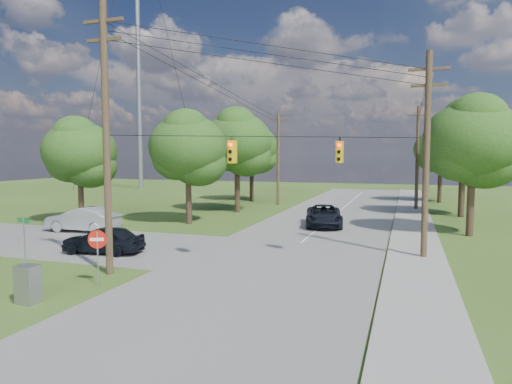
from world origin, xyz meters
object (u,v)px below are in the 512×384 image
(do_not_enter_sign, at_px, (97,245))
(pole_ne, at_px, (427,152))
(pole_north_e, at_px, (417,157))
(car_cross_dark, at_px, (103,239))
(car_cross_silver, at_px, (83,219))
(control_cabinet, at_px, (28,284))
(pole_sw, at_px, (106,135))
(car_main_north, at_px, (324,216))
(pole_north_w, at_px, (278,157))

(do_not_enter_sign, bearing_deg, pole_ne, 15.29)
(pole_north_e, bearing_deg, car_cross_dark, -122.11)
(car_cross_silver, distance_m, control_cabinet, 15.75)
(car_cross_silver, bearing_deg, pole_sw, 42.53)
(car_cross_silver, relative_size, do_not_enter_sign, 2.24)
(car_cross_dark, xyz_separation_m, car_main_north, (9.68, 13.12, 0.03))
(car_main_north, bearing_deg, pole_sw, -123.30)
(pole_north_w, distance_m, car_cross_silver, 22.69)
(do_not_enter_sign, bearing_deg, pole_sw, 91.51)
(pole_sw, bearing_deg, do_not_enter_sign, -67.66)
(pole_north_e, relative_size, control_cabinet, 7.16)
(pole_ne, height_order, do_not_enter_sign, pole_ne)
(pole_north_e, relative_size, do_not_enter_sign, 4.34)
(pole_north_e, bearing_deg, pole_ne, -90.00)
(pole_ne, relative_size, do_not_enter_sign, 4.56)
(pole_ne, relative_size, car_cross_dark, 2.40)
(pole_sw, height_order, car_cross_silver, pole_sw)
(car_cross_silver, distance_m, do_not_enter_sign, 14.21)
(pole_ne, bearing_deg, control_cabinet, -138.90)
(car_cross_silver, bearing_deg, pole_ne, 84.90)
(do_not_enter_sign, bearing_deg, control_cabinet, -130.77)
(car_main_north, xyz_separation_m, do_not_enter_sign, (-6.06, -18.31, 0.87))
(pole_north_e, xyz_separation_m, do_not_enter_sign, (-12.79, -31.33, -3.45))
(pole_sw, xyz_separation_m, control_cabinet, (-0.25, -4.40, -5.53))
(pole_ne, bearing_deg, car_main_north, 126.85)
(car_cross_dark, xyz_separation_m, car_cross_silver, (-5.77, 5.45, 0.11))
(pole_sw, distance_m, do_not_enter_sign, 4.92)
(do_not_enter_sign, bearing_deg, pole_north_w, 71.20)
(pole_sw, bearing_deg, pole_ne, 29.38)
(pole_ne, xyz_separation_m, car_main_north, (-6.73, 8.98, -4.66))
(pole_north_e, relative_size, car_cross_silver, 1.94)
(pole_ne, height_order, car_cross_dark, pole_ne)
(pole_ne, xyz_separation_m, car_cross_silver, (-22.18, 1.30, -4.58))
(car_cross_dark, relative_size, car_cross_silver, 0.85)
(car_cross_dark, xyz_separation_m, do_not_enter_sign, (3.62, -5.19, 0.90))
(car_cross_dark, bearing_deg, pole_ne, 97.70)
(pole_ne, distance_m, pole_north_e, 22.00)
(pole_ne, relative_size, control_cabinet, 7.52)
(pole_north_w, relative_size, car_cross_silver, 1.94)
(do_not_enter_sign, bearing_deg, car_main_north, 50.85)
(car_cross_dark, bearing_deg, do_not_enter_sign, 28.46)
(control_cabinet, bearing_deg, pole_sw, 90.50)
(car_main_north, bearing_deg, car_cross_dark, -137.50)
(pole_ne, distance_m, car_cross_silver, 22.68)
(pole_north_w, xyz_separation_m, do_not_enter_sign, (1.11, -31.33, -3.45))
(car_main_north, bearing_deg, pole_north_e, 51.61)
(pole_sw, height_order, pole_north_w, pole_sw)
(pole_north_e, xyz_separation_m, car_cross_dark, (-16.41, -26.15, -4.35))
(control_cabinet, distance_m, do_not_enter_sign, 3.00)
(pole_ne, distance_m, car_main_north, 12.14)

